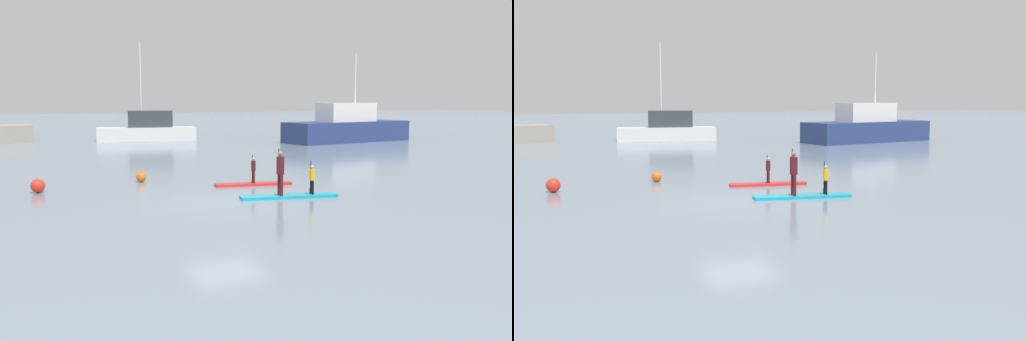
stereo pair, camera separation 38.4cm
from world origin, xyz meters
TOP-DOWN VIEW (x-y plane):
  - ground_plane at (0.00, 0.00)m, footprint 240.00×240.00m
  - paddleboard_near at (2.44, 2.96)m, footprint 3.15×1.12m
  - paddler_child_solo at (2.44, 2.98)m, footprint 0.21×0.37m
  - paddleboard_far at (2.30, -0.24)m, footprint 3.52×1.31m
  - paddler_adult at (1.99, -0.17)m, footprint 0.33×0.49m
  - paddler_child_front at (3.13, -0.41)m, footprint 0.22×0.37m
  - fishing_boat_white_large at (19.45, 21.24)m, footprint 11.24×4.90m
  - motor_boat_small_navy at (5.32, 29.54)m, footprint 8.25×3.48m
  - mooring_buoy_near at (-1.40, 5.81)m, footprint 0.42×0.42m
  - mooring_buoy_mid at (-5.55, 4.70)m, footprint 0.52×0.52m

SIDE VIEW (x-z plane):
  - ground_plane at x=0.00m, z-range 0.00..0.00m
  - paddleboard_near at x=2.44m, z-range 0.00..0.10m
  - paddleboard_far at x=2.30m, z-range 0.00..0.10m
  - mooring_buoy_near at x=-1.40m, z-range 0.00..0.42m
  - mooring_buoy_mid at x=-5.55m, z-range 0.00..0.52m
  - paddler_child_solo at x=2.44m, z-range 0.12..1.22m
  - paddler_child_front at x=3.13m, z-range 0.09..1.26m
  - motor_boat_small_navy at x=5.32m, z-range -3.10..4.88m
  - paddler_adult at x=1.99m, z-range 0.18..1.79m
  - fishing_boat_white_large at x=19.45m, z-range -2.42..4.68m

